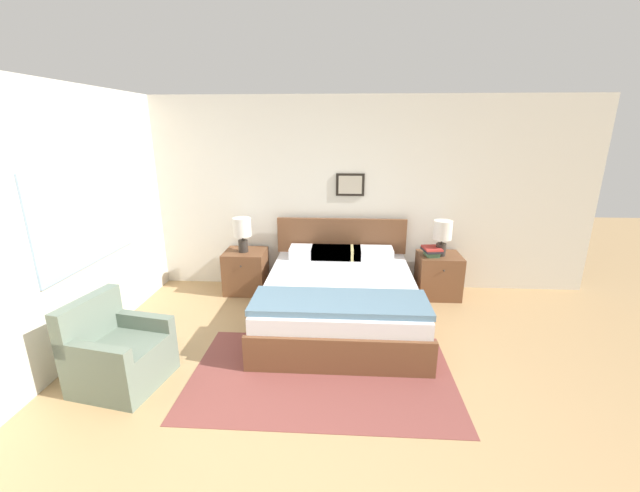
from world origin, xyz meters
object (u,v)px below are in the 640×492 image
nightstand_near_window (246,271)px  table_lamp_by_door (442,233)px  armchair (118,355)px  table_lamp_near_window (242,230)px  nightstand_by_door (438,275)px  bed (340,297)px

nightstand_near_window → table_lamp_by_door: size_ratio=1.24×
armchair → table_lamp_by_door: size_ratio=1.69×
armchair → table_lamp_by_door: (3.25, 2.07, 0.61)m
table_lamp_near_window → table_lamp_by_door: size_ratio=1.00×
nightstand_near_window → nightstand_by_door: same height
nightstand_by_door → table_lamp_by_door: 0.59m
nightstand_near_window → bed: bearing=-31.2°
nightstand_near_window → table_lamp_by_door: (2.61, -0.02, 0.59)m
nightstand_by_door → table_lamp_near_window: (-2.63, -0.02, 0.59)m
armchair → table_lamp_by_door: 3.90m
bed → nightstand_near_window: (-1.31, 0.79, -0.00)m
bed → armchair: size_ratio=2.70×
armchair → nightstand_by_door: bearing=133.2°
armchair → table_lamp_near_window: 2.25m
armchair → table_lamp_near_window: (0.62, 2.07, 0.61)m
nightstand_near_window → table_lamp_near_window: (-0.01, -0.02, 0.59)m
armchair → nightstand_by_door: 3.87m
armchair → nightstand_near_window: armchair is taller
nightstand_near_window → table_lamp_by_door: table_lamp_by_door is taller
nightstand_near_window → nightstand_by_door: (2.61, 0.00, 0.00)m
armchair → nightstand_near_window: size_ratio=1.36×
nightstand_by_door → table_lamp_by_door: (-0.00, -0.02, 0.59)m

